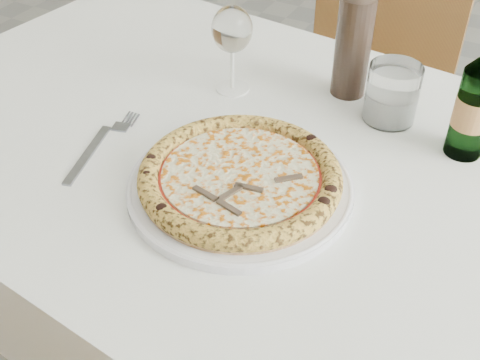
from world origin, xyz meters
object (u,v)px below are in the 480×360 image
Objects in this scene: pizza at (240,177)px; wine_glass at (232,32)px; beer_bottle at (475,104)px; tumbler at (392,97)px; wine_bottle at (354,37)px; plate at (240,186)px; chair_far at (372,69)px; dining_table at (268,199)px.

pizza is 0.30m from wine_glass.
wine_glass is 0.71× the size of beer_bottle.
tumbler is 0.12m from wine_bottle.
pizza is 0.34m from wine_bottle.
pizza is 1.15× the size of wine_bottle.
tumbler is 0.14m from beer_bottle.
beer_bottle is (0.13, -0.04, 0.05)m from tumbler.
plate is 0.35m from wine_bottle.
wine_bottle reaches higher than chair_far.
tumbler is at bearing 65.03° from pizza.
dining_table is 0.35m from beer_bottle.
beer_bottle is (0.26, 0.25, 0.06)m from pizza.
plate is 1.29× the size of wine_bottle.
plate is at bearing -59.43° from wine_glass.
chair_far is at bearing 117.43° from beer_bottle.
dining_table is at bearing -151.11° from beer_bottle.
beer_bottle is at bearing 42.99° from pizza.
wine_glass is at bearing 120.57° from pizza.
dining_table is at bearing -100.29° from wine_bottle.
beer_bottle is (0.41, 0.00, -0.02)m from wine_glass.
beer_bottle reaches higher than plate.
tumbler is (0.13, 0.18, 0.13)m from dining_table.
chair_far is at bearing 93.56° from dining_table.
tumbler is (0.13, 0.28, 0.03)m from plate.
wine_bottle is (0.04, 0.23, 0.20)m from dining_table.
beer_bottle reaches higher than tumbler.
pizza is at bearing 147.99° from plate.
tumbler reaches higher than pizza.
wine_bottle reaches higher than wine_glass.
wine_glass is at bearing -179.87° from beer_bottle.
wine_bottle is (0.19, 0.09, -0.00)m from wine_glass.
wine_glass reaches higher than dining_table.
beer_bottle reaches higher than chair_far.
chair_far is 0.74m from beer_bottle.
wine_bottle reaches higher than beer_bottle.
wine_bottle is at bearing 82.76° from pizza.
wine_glass is at bearing -99.35° from chair_far.
wine_bottle is at bearing 158.39° from beer_bottle.
dining_table is 0.31m from wine_bottle.
plate is 0.30m from wine_glass.
pizza is (-0.00, -0.10, 0.12)m from dining_table.
tumbler is at bearing -28.49° from wine_bottle.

